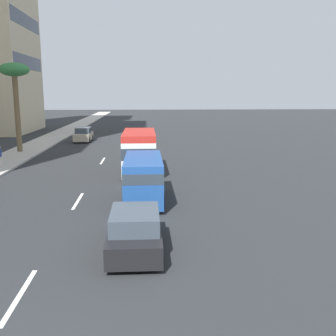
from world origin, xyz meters
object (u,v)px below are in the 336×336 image
Objects in this scene: car_fourth at (83,135)px; pedestrian_near_lamp at (0,155)px; palm_tree at (15,76)px; minibus_lead at (139,151)px; car_third at (135,231)px; van_second at (143,176)px.

car_fourth is 2.65× the size of pedestrian_near_lamp.
pedestrian_near_lamp is at bearing -12.72° from car_fourth.
car_fourth is 0.51× the size of palm_tree.
pedestrian_near_lamp is at bearing -172.95° from palm_tree.
minibus_lead reaches higher than pedestrian_near_lamp.
car_third is at bearing -154.30° from palm_tree.
minibus_lead is at bearing -131.90° from palm_tree.
pedestrian_near_lamp is 10.20m from palm_tree.
minibus_lead is 14.00m from car_third.
van_second is 1.24× the size of car_fourth.
minibus_lead is 7.31m from van_second.
car_third is 2.77× the size of pedestrian_near_lamp.
van_second is at bearing -177.57° from minibus_lead.
minibus_lead is 1.38× the size of car_third.
minibus_lead is 3.83× the size of pedestrian_near_lamp.
pedestrian_near_lamp reaches higher than car_fourth.
van_second is at bearing 15.28° from car_fourth.
car_fourth is at bearing 11.86° from car_third.
palm_tree is at bearing -30.38° from pedestrian_near_lamp.
van_second is 6.70m from car_third.
van_second is 27.73m from car_fourth.
van_second is 1.19× the size of car_third.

